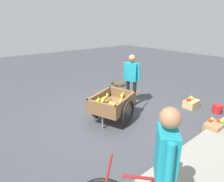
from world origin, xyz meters
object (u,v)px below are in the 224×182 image
(dog, at_px, (118,84))
(apple_crate, at_px, (214,127))
(vendor_person, at_px, (132,76))
(cyclist_person, at_px, (165,163))
(fruit_cart, at_px, (112,105))
(plastic_bucket, at_px, (218,109))
(mixed_fruit_crate, at_px, (191,103))

(dog, bearing_deg, apple_crate, 88.88)
(vendor_person, relative_size, cyclist_person, 0.94)
(fruit_cart, bearing_deg, vendor_person, -158.48)
(plastic_bucket, distance_m, mixed_fruit_crate, 0.69)
(apple_crate, bearing_deg, fruit_cart, -52.11)
(plastic_bucket, height_order, apple_crate, apple_crate)
(cyclist_person, xyz_separation_m, dog, (-2.79, -3.95, -0.70))
(dog, bearing_deg, cyclist_person, 54.81)
(dog, relative_size, plastic_bucket, 2.03)
(dog, bearing_deg, fruit_cart, 44.78)
(plastic_bucket, bearing_deg, apple_crate, 19.43)
(vendor_person, bearing_deg, dog, -112.65)
(fruit_cart, bearing_deg, dog, -135.22)
(apple_crate, relative_size, mixed_fruit_crate, 1.00)
(vendor_person, distance_m, dog, 1.35)
(fruit_cart, relative_size, cyclist_person, 1.12)
(plastic_bucket, bearing_deg, vendor_person, -52.80)
(fruit_cart, distance_m, mixed_fruit_crate, 2.49)
(dog, relative_size, mixed_fruit_crate, 1.17)
(mixed_fruit_crate, bearing_deg, fruit_cart, -20.25)
(cyclist_person, relative_size, mixed_fruit_crate, 3.67)
(cyclist_person, height_order, plastic_bucket, cyclist_person)
(dog, bearing_deg, mixed_fruit_crate, 108.16)
(vendor_person, bearing_deg, apple_crate, 99.63)
(dog, xyz_separation_m, mixed_fruit_crate, (-0.78, 2.38, -0.14))
(dog, height_order, apple_crate, dog)
(vendor_person, relative_size, dog, 2.94)
(vendor_person, xyz_separation_m, plastic_bucket, (-1.47, 1.93, -0.78))
(fruit_cart, xyz_separation_m, apple_crate, (-1.47, 1.89, -0.32))
(dog, bearing_deg, vendor_person, 67.35)
(apple_crate, height_order, mixed_fruit_crate, mixed_fruit_crate)
(fruit_cart, distance_m, vendor_person, 1.25)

